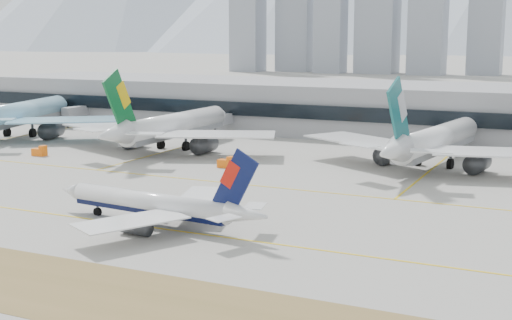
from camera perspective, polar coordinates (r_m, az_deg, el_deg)
The scene contains 9 objects.
ground at distance 110.78m, azimuth -2.32°, elevation -5.42°, with size 3000.00×3000.00×0.00m, color #9B9891.
taxiing_airliner at distance 112.11m, azimuth -7.90°, elevation -3.59°, with size 40.50×35.03×13.60m.
widebody_korean at distance 219.03m, azimuth -18.59°, elevation 3.40°, with size 64.98×64.85×23.91m.
widebody_eva at distance 185.28m, azimuth -6.84°, elevation 2.61°, with size 62.55×60.93×22.29m.
widebody_cathay at distance 164.10m, azimuth 14.01°, elevation 1.40°, with size 60.67×59.86×21.82m.
terminal at distance 216.36m, azimuth 11.91°, elevation 3.93°, with size 280.00×43.10×15.00m.
gse_a at distance 183.68m, azimuth -16.91°, elevation 0.65°, with size 3.55×2.00×2.60m.
gse_b at distance 160.07m, azimuth -2.39°, elevation -0.25°, with size 3.55×2.00×2.60m.
city_skyline at distance 570.29m, azimuth 9.53°, elevation 11.86°, with size 342.00×49.80×140.00m.
Camera 1 is at (49.56, -94.64, 29.30)m, focal length 50.00 mm.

